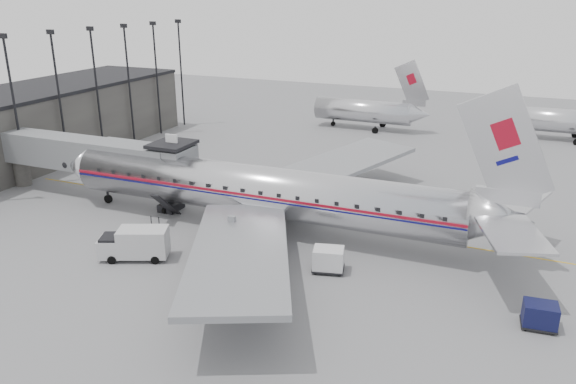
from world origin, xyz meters
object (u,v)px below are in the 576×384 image
at_px(airliner, 268,192).
at_px(baggage_cart_white, 328,259).
at_px(baggage_cart_navy, 540,315).
at_px(ramp_worker, 113,244).
at_px(service_van, 135,243).

xyz_separation_m(airliner, baggage_cart_white, (7.15, -5.13, -2.45)).
xyz_separation_m(baggage_cart_navy, baggage_cart_white, (-14.00, 1.90, 0.09)).
relative_size(baggage_cart_navy, ramp_worker, 1.26).
height_order(service_van, ramp_worker, service_van).
relative_size(service_van, ramp_worker, 3.16).
xyz_separation_m(service_van, baggage_cart_navy, (28.06, 1.85, -0.41)).
distance_m(airliner, baggage_cart_white, 9.13).
distance_m(airliner, ramp_worker, 12.86).
relative_size(airliner, service_van, 7.77).
bearing_deg(ramp_worker, airliner, 38.61).
relative_size(baggage_cart_navy, baggage_cart_white, 0.84).
height_order(service_van, baggage_cart_white, service_van).
bearing_deg(baggage_cart_white, ramp_worker, -179.88).
bearing_deg(service_van, airliner, 29.20).
bearing_deg(ramp_worker, service_van, -3.07).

